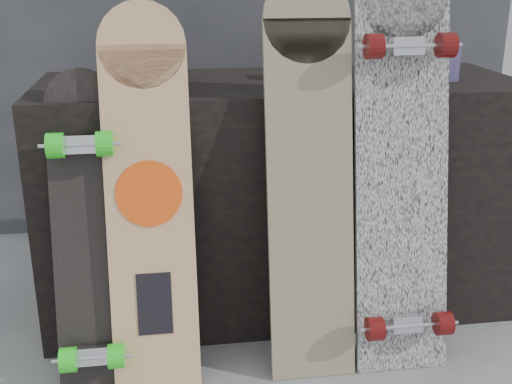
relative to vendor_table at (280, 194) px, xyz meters
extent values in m
plane|color=slate|center=(0.00, -0.50, -0.40)|extent=(60.00, 60.00, 0.00)
cube|color=black|center=(0.00, 0.00, 0.00)|extent=(1.60, 0.60, 0.80)
cube|color=navy|center=(-0.41, 0.04, 0.45)|extent=(0.18, 0.12, 0.10)
cube|color=navy|center=(0.50, -0.04, 0.46)|extent=(0.14, 0.14, 0.12)
cube|color=#D1B78C|center=(0.10, 0.04, 0.43)|extent=(0.22, 0.10, 0.06)
cube|color=#CDB28A|center=(-0.44, -0.38, 0.08)|extent=(0.25, 0.27, 0.96)
cylinder|color=#CDB28A|center=(-0.44, -0.26, 0.55)|extent=(0.25, 0.08, 0.24)
cylinder|color=#FF5110|center=(-0.44, -0.37, 0.15)|extent=(0.19, 0.05, 0.18)
cube|color=black|center=(-0.44, -0.45, -0.15)|extent=(0.10, 0.05, 0.17)
cube|color=beige|center=(0.01, -0.40, 0.11)|extent=(0.25, 0.23, 1.02)
cylinder|color=beige|center=(0.01, -0.29, 0.62)|extent=(0.25, 0.07, 0.25)
cube|color=white|center=(0.29, -0.40, 0.15)|extent=(0.28, 0.24, 1.09)
cube|color=silver|center=(0.29, -0.52, -0.24)|extent=(0.09, 0.04, 0.06)
cylinder|color=#540C0C|center=(0.18, -0.54, -0.23)|extent=(0.04, 0.07, 0.07)
cylinder|color=#540C0C|center=(0.39, -0.54, -0.23)|extent=(0.05, 0.07, 0.07)
cube|color=silver|center=(0.29, -0.36, 0.55)|extent=(0.09, 0.04, 0.06)
cylinder|color=#540C0C|center=(0.18, -0.38, 0.55)|extent=(0.04, 0.07, 0.07)
cylinder|color=#540C0C|center=(0.39, -0.38, 0.55)|extent=(0.05, 0.07, 0.07)
cube|color=black|center=(-0.62, -0.37, 0.00)|extent=(0.20, 0.24, 0.80)
cylinder|color=black|center=(-0.62, -0.26, 0.39)|extent=(0.20, 0.07, 0.20)
cube|color=silver|center=(-0.62, -0.49, -0.28)|extent=(0.09, 0.04, 0.06)
cylinder|color=#25E820|center=(-0.69, -0.51, -0.27)|extent=(0.04, 0.07, 0.07)
cylinder|color=#25E820|center=(-0.56, -0.51, -0.27)|extent=(0.04, 0.07, 0.07)
cube|color=silver|center=(-0.62, -0.34, 0.29)|extent=(0.09, 0.04, 0.06)
cylinder|color=#25E820|center=(-0.69, -0.36, 0.30)|extent=(0.04, 0.07, 0.07)
cylinder|color=#25E820|center=(-0.56, -0.36, 0.30)|extent=(0.04, 0.07, 0.07)
camera|label=1|loc=(-0.39, -2.09, 0.76)|focal=45.00mm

